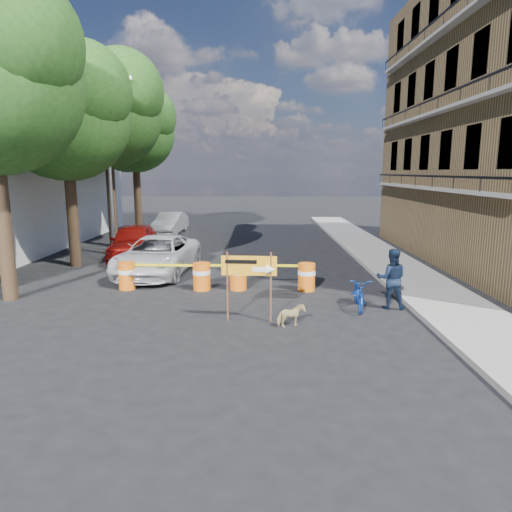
{
  "coord_description": "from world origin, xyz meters",
  "views": [
    {
      "loc": [
        0.78,
        -11.35,
        3.84
      ],
      "look_at": [
        0.67,
        2.3,
        1.3
      ],
      "focal_mm": 32.0,
      "sensor_mm": 36.0,
      "label": 1
    }
  ],
  "objects_px": {
    "suv_white": "(157,255)",
    "barrel_far_left": "(127,275)",
    "pedestrian": "(391,279)",
    "dog": "(291,316)",
    "barrel_far_right": "(307,276)",
    "barrel_mid_left": "(202,276)",
    "sedan_red": "(134,242)",
    "barrel_mid_right": "(238,276)",
    "sedan_silver": "(171,223)",
    "detour_sign": "(256,271)",
    "bicycle": "(360,278)"
  },
  "relations": [
    {
      "from": "suv_white",
      "to": "pedestrian",
      "type": "bearing_deg",
      "value": -24.65
    },
    {
      "from": "barrel_mid_left",
      "to": "detour_sign",
      "type": "relative_size",
      "value": 0.49
    },
    {
      "from": "barrel_mid_left",
      "to": "suv_white",
      "type": "height_order",
      "value": "suv_white"
    },
    {
      "from": "barrel_mid_right",
      "to": "barrel_far_right",
      "type": "bearing_deg",
      "value": -2.45
    },
    {
      "from": "dog",
      "to": "sedan_silver",
      "type": "bearing_deg",
      "value": -1.63
    },
    {
      "from": "sedan_red",
      "to": "sedan_silver",
      "type": "xyz_separation_m",
      "value": [
        0.0,
        8.42,
        -0.11
      ]
    },
    {
      "from": "sedan_red",
      "to": "sedan_silver",
      "type": "height_order",
      "value": "sedan_red"
    },
    {
      "from": "suv_white",
      "to": "barrel_far_left",
      "type": "bearing_deg",
      "value": -97.58
    },
    {
      "from": "barrel_far_left",
      "to": "bicycle",
      "type": "height_order",
      "value": "bicycle"
    },
    {
      "from": "barrel_far_left",
      "to": "dog",
      "type": "bearing_deg",
      "value": -35.68
    },
    {
      "from": "barrel_mid_left",
      "to": "barrel_far_right",
      "type": "xyz_separation_m",
      "value": [
        3.43,
        -0.04,
        0.0
      ]
    },
    {
      "from": "barrel_far_left",
      "to": "barrel_mid_left",
      "type": "bearing_deg",
      "value": -1.99
    },
    {
      "from": "barrel_far_left",
      "to": "pedestrian",
      "type": "height_order",
      "value": "pedestrian"
    },
    {
      "from": "barrel_far_right",
      "to": "dog",
      "type": "xyz_separation_m",
      "value": [
        -0.75,
        -3.57,
        -0.18
      ]
    },
    {
      "from": "bicycle",
      "to": "dog",
      "type": "xyz_separation_m",
      "value": [
        -2.04,
        -1.63,
        -0.58
      ]
    },
    {
      "from": "barrel_far_left",
      "to": "barrel_far_right",
      "type": "relative_size",
      "value": 1.0
    },
    {
      "from": "bicycle",
      "to": "suv_white",
      "type": "bearing_deg",
      "value": 152.71
    },
    {
      "from": "sedan_silver",
      "to": "sedan_red",
      "type": "bearing_deg",
      "value": -86.15
    },
    {
      "from": "barrel_mid_right",
      "to": "barrel_far_right",
      "type": "xyz_separation_m",
      "value": [
        2.24,
        -0.1,
        0.0
      ]
    },
    {
      "from": "detour_sign",
      "to": "sedan_silver",
      "type": "distance_m",
      "value": 17.87
    },
    {
      "from": "detour_sign",
      "to": "pedestrian",
      "type": "height_order",
      "value": "detour_sign"
    },
    {
      "from": "detour_sign",
      "to": "dog",
      "type": "height_order",
      "value": "detour_sign"
    },
    {
      "from": "barrel_mid_right",
      "to": "dog",
      "type": "height_order",
      "value": "barrel_mid_right"
    },
    {
      "from": "detour_sign",
      "to": "dog",
      "type": "xyz_separation_m",
      "value": [
        0.87,
        -0.42,
        -1.05
      ]
    },
    {
      "from": "barrel_far_left",
      "to": "dog",
      "type": "xyz_separation_m",
      "value": [
        5.16,
        -3.7,
        -0.18
      ]
    },
    {
      "from": "barrel_far_left",
      "to": "suv_white",
      "type": "xyz_separation_m",
      "value": [
        0.51,
        2.27,
        0.24
      ]
    },
    {
      "from": "sedan_red",
      "to": "barrel_mid_right",
      "type": "bearing_deg",
      "value": -53.65
    },
    {
      "from": "sedan_red",
      "to": "detour_sign",
      "type": "bearing_deg",
      "value": -63.51
    },
    {
      "from": "barrel_mid_right",
      "to": "barrel_far_right",
      "type": "relative_size",
      "value": 1.0
    },
    {
      "from": "sedan_red",
      "to": "barrel_far_left",
      "type": "bearing_deg",
      "value": -83.32
    },
    {
      "from": "barrel_far_left",
      "to": "sedan_red",
      "type": "distance_m",
      "value": 5.43
    },
    {
      "from": "pedestrian",
      "to": "barrel_mid_left",
      "type": "bearing_deg",
      "value": -7.95
    },
    {
      "from": "suv_white",
      "to": "barrel_far_right",
      "type": "bearing_deg",
      "value": -18.82
    },
    {
      "from": "pedestrian",
      "to": "sedan_silver",
      "type": "xyz_separation_m",
      "value": [
        -9.3,
        15.78,
        -0.19
      ]
    },
    {
      "from": "sedan_silver",
      "to": "suv_white",
      "type": "bearing_deg",
      "value": -77.63
    },
    {
      "from": "barrel_far_left",
      "to": "pedestrian",
      "type": "relative_size",
      "value": 0.52
    },
    {
      "from": "barrel_far_right",
      "to": "pedestrian",
      "type": "distance_m",
      "value": 2.95
    },
    {
      "from": "barrel_far_left",
      "to": "barrel_mid_right",
      "type": "relative_size",
      "value": 1.0
    },
    {
      "from": "pedestrian",
      "to": "sedan_silver",
      "type": "height_order",
      "value": "pedestrian"
    },
    {
      "from": "barrel_mid_left",
      "to": "detour_sign",
      "type": "height_order",
      "value": "detour_sign"
    },
    {
      "from": "barrel_far_right",
      "to": "detour_sign",
      "type": "relative_size",
      "value": 0.49
    },
    {
      "from": "pedestrian",
      "to": "barrel_far_left",
      "type": "bearing_deg",
      "value": -2.85
    },
    {
      "from": "barrel_mid_left",
      "to": "pedestrian",
      "type": "xyz_separation_m",
      "value": [
        5.62,
        -1.98,
        0.39
      ]
    },
    {
      "from": "bicycle",
      "to": "sedan_silver",
      "type": "height_order",
      "value": "bicycle"
    },
    {
      "from": "barrel_mid_left",
      "to": "detour_sign",
      "type": "xyz_separation_m",
      "value": [
        1.81,
        -3.19,
        0.87
      ]
    },
    {
      "from": "barrel_far_right",
      "to": "barrel_mid_left",
      "type": "bearing_deg",
      "value": 179.31
    },
    {
      "from": "sedan_red",
      "to": "barrel_mid_left",
      "type": "bearing_deg",
      "value": -61.75
    },
    {
      "from": "barrel_mid_right",
      "to": "sedan_red",
      "type": "bearing_deg",
      "value": 132.51
    },
    {
      "from": "dog",
      "to": "sedan_silver",
      "type": "height_order",
      "value": "sedan_silver"
    },
    {
      "from": "barrel_mid_right",
      "to": "dog",
      "type": "xyz_separation_m",
      "value": [
        1.49,
        -3.67,
        -0.18
      ]
    }
  ]
}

